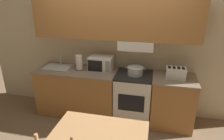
{
  "coord_description": "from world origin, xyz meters",
  "views": [
    {
      "loc": [
        0.72,
        -3.5,
        2.21
      ],
      "look_at": [
        0.05,
        -0.56,
        1.04
      ],
      "focal_mm": 32.0,
      "sensor_mm": 36.0,
      "label": 1
    }
  ],
  "objects": [
    {
      "name": "ground_plane",
      "position": [
        0.0,
        0.0,
        0.0
      ],
      "size": [
        16.0,
        16.0,
        0.0
      ],
      "primitive_type": "plane",
      "color": "#7F664C"
    },
    {
      "name": "microwave",
      "position": [
        -0.23,
        -0.21,
        1.02
      ],
      "size": [
        0.42,
        0.35,
        0.26
      ],
      "color": "silver",
      "rests_on": "lower_counter_main"
    },
    {
      "name": "sink_basin",
      "position": [
        -1.05,
        -0.31,
        0.91
      ],
      "size": [
        0.49,
        0.35,
        0.21
      ],
      "color": "#B7BABF",
      "rests_on": "lower_counter_main"
    },
    {
      "name": "stove_range",
      "position": [
        0.39,
        -0.31,
        0.44
      ],
      "size": [
        0.63,
        0.62,
        0.89
      ],
      "color": "silver",
      "rests_on": "ground_plane"
    },
    {
      "name": "wall_back",
      "position": [
        0.01,
        -0.07,
        1.52
      ],
      "size": [
        5.23,
        0.38,
        2.55
      ],
      "color": "beige",
      "rests_on": "ground_plane"
    },
    {
      "name": "toaster",
      "position": [
        1.07,
        -0.33,
        0.98
      ],
      "size": [
        0.32,
        0.18,
        0.19
      ],
      "color": "silver",
      "rests_on": "lower_counter_right_stub"
    },
    {
      "name": "cooking_pot",
      "position": [
        0.4,
        -0.32,
        0.97
      ],
      "size": [
        0.35,
        0.27,
        0.14
      ],
      "color": "#B7BABF",
      "rests_on": "stove_range"
    },
    {
      "name": "lower_counter_main",
      "position": [
        -0.68,
        -0.31,
        0.45
      ],
      "size": [
        1.49,
        0.64,
        0.89
      ],
      "color": "#A36B38",
      "rests_on": "ground_plane"
    },
    {
      "name": "lower_counter_right_stub",
      "position": [
        1.06,
        -0.31,
        0.45
      ],
      "size": [
        0.72,
        0.64,
        0.89
      ],
      "color": "#A36B38",
      "rests_on": "ground_plane"
    },
    {
      "name": "paper_towel_roll",
      "position": [
        -0.62,
        -0.3,
        1.03
      ],
      "size": [
        0.13,
        0.13,
        0.28
      ],
      "color": "black",
      "rests_on": "lower_counter_main"
    }
  ]
}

